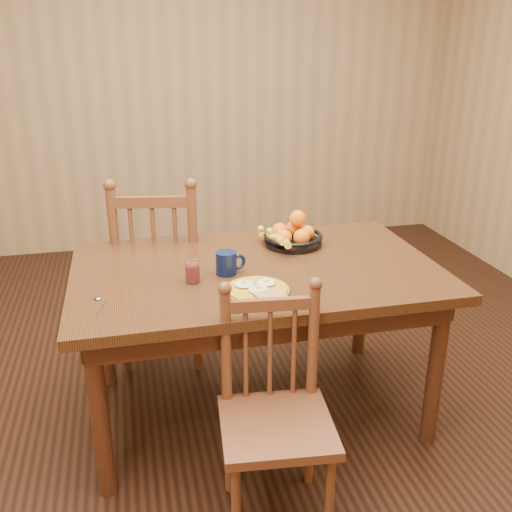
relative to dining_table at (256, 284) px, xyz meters
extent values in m
cube|color=black|center=(0.00, 0.00, -0.67)|extent=(4.50, 5.00, 0.01)
cube|color=olive|center=(0.00, 2.50, 0.68)|extent=(4.50, 0.01, 2.70)
cube|color=black|center=(0.00, 0.00, 0.06)|extent=(1.60, 1.00, 0.04)
cube|color=black|center=(0.00, 0.42, -0.01)|extent=(1.40, 0.04, 0.10)
cube|color=black|center=(0.00, -0.42, -0.01)|extent=(1.40, 0.04, 0.10)
cube|color=black|center=(0.72, 0.00, -0.01)|extent=(0.04, 0.84, 0.10)
cube|color=black|center=(-0.72, 0.00, -0.01)|extent=(0.04, 0.84, 0.10)
cylinder|color=black|center=(-0.70, -0.40, -0.31)|extent=(0.07, 0.07, 0.70)
cylinder|color=black|center=(0.70, -0.40, -0.31)|extent=(0.07, 0.07, 0.70)
cylinder|color=black|center=(-0.70, 0.40, -0.31)|extent=(0.07, 0.07, 0.70)
cylinder|color=black|center=(0.70, 0.40, -0.31)|extent=(0.07, 0.07, 0.70)
cube|color=#552F19|center=(-0.38, 0.63, -0.18)|extent=(0.54, 0.52, 0.04)
cylinder|color=#552F19|center=(-0.16, 0.78, -0.43)|extent=(0.04, 0.04, 0.46)
cylinder|color=#552F19|center=(-0.54, 0.85, -0.43)|extent=(0.04, 0.04, 0.46)
cylinder|color=#552F19|center=(-0.23, 0.42, -0.43)|extent=(0.04, 0.04, 0.46)
cylinder|color=#552F19|center=(-0.61, 0.49, -0.43)|extent=(0.04, 0.04, 0.46)
cylinder|color=#552F19|center=(-0.23, 0.40, 0.10)|extent=(0.05, 0.05, 0.56)
cylinder|color=#552F19|center=(-0.61, 0.47, 0.10)|extent=(0.05, 0.05, 0.56)
cylinder|color=#552F19|center=(-0.42, 0.43, 0.04)|extent=(0.02, 0.02, 0.43)
cube|color=#552F19|center=(-0.42, 0.43, 0.29)|extent=(0.39, 0.10, 0.05)
cube|color=#552F19|center=(-0.08, -0.67, -0.26)|extent=(0.43, 0.42, 0.04)
cylinder|color=#552F19|center=(-0.26, -0.80, -0.47)|extent=(0.03, 0.03, 0.39)
cylinder|color=#552F19|center=(0.07, -0.83, -0.47)|extent=(0.03, 0.03, 0.39)
cylinder|color=#552F19|center=(-0.23, -0.50, -0.47)|extent=(0.03, 0.03, 0.39)
cylinder|color=#552F19|center=(0.10, -0.53, -0.47)|extent=(0.03, 0.03, 0.39)
cylinder|color=#552F19|center=(-0.22, -0.48, -0.02)|extent=(0.04, 0.04, 0.47)
cylinder|color=#552F19|center=(0.10, -0.51, -0.02)|extent=(0.04, 0.04, 0.47)
cylinder|color=#552F19|center=(-0.06, -0.49, -0.07)|extent=(0.02, 0.02, 0.36)
cube|color=#552F19|center=(-0.06, -0.49, 0.14)|extent=(0.33, 0.06, 0.05)
cylinder|color=#59601E|center=(-0.06, -0.26, 0.09)|extent=(0.26, 0.26, 0.01)
cylinder|color=#BB8A18|center=(-0.06, -0.26, 0.10)|extent=(0.24, 0.24, 0.01)
ellipsoid|color=silver|center=(-0.10, -0.23, 0.11)|extent=(0.08, 0.08, 0.01)
cube|color=#F2E08C|center=(-0.10, -0.23, 0.12)|extent=(0.02, 0.02, 0.01)
ellipsoid|color=silver|center=(-0.01, -0.23, 0.11)|extent=(0.08, 0.08, 0.01)
cube|color=#F2E08C|center=(-0.01, -0.23, 0.12)|extent=(0.02, 0.02, 0.01)
ellipsoid|color=silver|center=(-0.06, -0.29, 0.11)|extent=(0.08, 0.08, 0.01)
cube|color=#F2E08C|center=(-0.06, -0.29, 0.12)|extent=(0.02, 0.02, 0.01)
cube|color=brown|center=(-0.03, -0.37, 0.11)|extent=(0.12, 0.12, 0.01)
cube|color=silver|center=(-0.09, -0.34, 0.09)|extent=(0.07, 0.14, 0.00)
cube|color=silver|center=(-0.08, -0.25, 0.09)|extent=(0.04, 0.05, 0.00)
cube|color=silver|center=(-0.66, -0.25, 0.09)|extent=(0.04, 0.12, 0.00)
ellipsoid|color=silver|center=(-0.68, -0.18, 0.09)|extent=(0.03, 0.04, 0.01)
cylinder|color=#091332|center=(-0.14, -0.05, 0.13)|extent=(0.09, 0.09, 0.10)
torus|color=#091332|center=(-0.09, -0.05, 0.13)|extent=(0.07, 0.04, 0.07)
cylinder|color=black|center=(-0.14, -0.05, 0.18)|extent=(0.08, 0.08, 0.00)
cylinder|color=silver|center=(-0.29, -0.11, 0.13)|extent=(0.06, 0.06, 0.09)
cylinder|color=maroon|center=(-0.29, -0.11, 0.12)|extent=(0.05, 0.05, 0.07)
cylinder|color=black|center=(0.24, 0.24, 0.09)|extent=(0.28, 0.28, 0.02)
torus|color=black|center=(0.24, 0.24, 0.13)|extent=(0.29, 0.29, 0.02)
cylinder|color=black|center=(0.24, 0.24, 0.09)|extent=(0.10, 0.10, 0.01)
sphere|color=orange|center=(0.31, 0.24, 0.14)|extent=(0.07, 0.07, 0.07)
sphere|color=orange|center=(0.26, 0.30, 0.14)|extent=(0.08, 0.08, 0.08)
sphere|color=orange|center=(0.18, 0.28, 0.15)|extent=(0.08, 0.08, 0.08)
sphere|color=orange|center=(0.18, 0.19, 0.14)|extent=(0.07, 0.07, 0.07)
sphere|color=orange|center=(0.26, 0.17, 0.14)|extent=(0.08, 0.08, 0.08)
sphere|color=orange|center=(0.27, 0.27, 0.21)|extent=(0.08, 0.08, 0.08)
cylinder|color=yellow|center=(0.15, 0.20, 0.13)|extent=(0.10, 0.17, 0.07)
cylinder|color=yellow|center=(0.13, 0.25, 0.13)|extent=(0.14, 0.15, 0.07)
cylinder|color=yellow|center=(0.18, 0.15, 0.13)|extent=(0.06, 0.18, 0.07)
camera|label=1|loc=(-0.53, -2.28, 1.04)|focal=40.00mm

